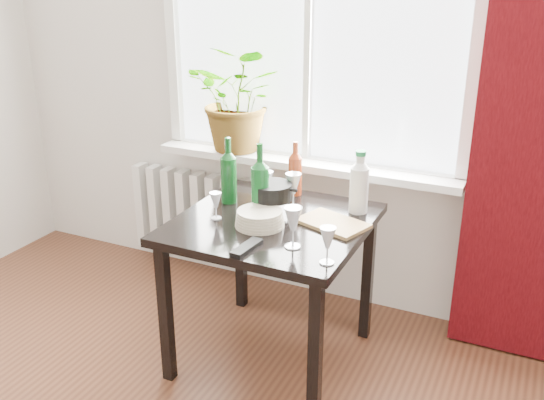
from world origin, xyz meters
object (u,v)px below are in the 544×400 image
at_px(wineglass_back_left, 267,186).
at_px(radiator, 192,214).
at_px(plate_stack, 260,218).
at_px(wineglass_far_right, 327,245).
at_px(cutting_board, 333,223).
at_px(fondue_pot, 272,198).
at_px(wine_bottle_right, 260,180).
at_px(wineglass_front_right, 293,227).
at_px(wineglass_back_center, 293,191).
at_px(wine_bottle_left, 229,170).
at_px(table, 272,238).
at_px(wineglass_front_left, 216,206).
at_px(tv_remote, 247,247).
at_px(bottle_amber, 295,168).
at_px(cleaning_bottle, 359,181).
at_px(potted_plant, 240,99).

bearing_deg(wineglass_back_left, radiator, 149.31).
bearing_deg(plate_stack, wineglass_far_right, -28.09).
bearing_deg(cutting_board, fondue_pot, 178.45).
bearing_deg(wine_bottle_right, wineglass_front_right, -42.03).
bearing_deg(plate_stack, wineglass_back_left, 109.84).
height_order(wineglass_far_right, wineglass_back_center, wineglass_back_center).
height_order(wine_bottle_left, cutting_board, wine_bottle_left).
height_order(table, wineglass_front_right, wineglass_front_right).
bearing_deg(wineglass_front_left, wineglass_back_center, 45.32).
xyz_separation_m(wineglass_far_right, tv_remote, (-0.34, -0.03, -0.07)).
bearing_deg(fondue_pot, bottle_amber, 67.11).
bearing_deg(plate_stack, fondue_pot, 95.50).
bearing_deg(wineglass_back_left, fondue_pot, -55.49).
bearing_deg(plate_stack, table, 75.62).
bearing_deg(wine_bottle_left, wineglass_far_right, -31.87).
xyz_separation_m(cleaning_bottle, cutting_board, (-0.05, -0.20, -0.15)).
bearing_deg(radiator, cleaning_bottle, -17.49).
relative_size(wine_bottle_right, wineglass_front_right, 1.95).
xyz_separation_m(potted_plant, wine_bottle_right, (0.41, -0.60, -0.22)).
distance_m(radiator, wineglass_front_right, 1.42).
distance_m(wine_bottle_right, wineglass_front_right, 0.37).
bearing_deg(radiator, bottle_amber, -19.01).
xyz_separation_m(wineglass_back_left, fondue_pot, (0.09, -0.13, -0.00)).
relative_size(cleaning_bottle, wineglass_back_center, 1.71).
xyz_separation_m(wineglass_front_right, wineglass_front_left, (-0.44, 0.12, -0.03)).
bearing_deg(wine_bottle_left, bottle_amber, 43.18).
bearing_deg(bottle_amber, wineglass_back_center, -69.52).
height_order(wine_bottle_left, cleaning_bottle, wine_bottle_left).
distance_m(radiator, fondue_pot, 1.08).
bearing_deg(potted_plant, tv_remote, -61.03).
distance_m(wine_bottle_left, wineglass_far_right, 0.79).
bearing_deg(table, potted_plant, 128.17).
height_order(wineglass_front_left, fondue_pot, fondue_pot).
bearing_deg(cutting_board, plate_stack, -152.90).
xyz_separation_m(wine_bottle_left, fondue_pot, (0.25, -0.04, -0.09)).
distance_m(table, wine_bottle_right, 0.28).
xyz_separation_m(radiator, wineglass_back_center, (0.88, -0.46, 0.45)).
relative_size(wineglass_back_left, cutting_board, 0.52).
height_order(wineglass_front_right, wineglass_far_right, wineglass_front_right).
distance_m(wineglass_front_left, tv_remote, 0.36).
distance_m(radiator, potted_plant, 0.84).
height_order(wineglass_far_right, wineglass_back_left, same).
xyz_separation_m(wineglass_front_left, cutting_board, (0.51, 0.16, -0.06)).
distance_m(table, cleaning_bottle, 0.48).
height_order(radiator, wine_bottle_right, wine_bottle_right).
bearing_deg(wineglass_front_right, plate_stack, 148.18).
relative_size(potted_plant, cleaning_bottle, 1.92).
bearing_deg(tv_remote, potted_plant, 124.79).
bearing_deg(bottle_amber, cleaning_bottle, -13.97).
height_order(plate_stack, tv_remote, plate_stack).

